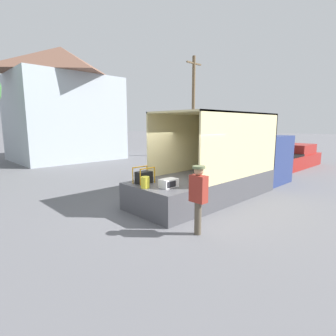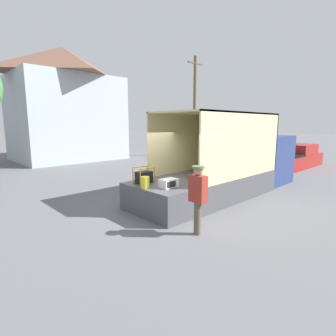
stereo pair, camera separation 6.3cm
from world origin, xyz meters
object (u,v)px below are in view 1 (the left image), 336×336
object	(u,v)px
portable_generator	(144,177)
utility_pole	(193,105)
box_truck	(239,167)
worker_person	(198,193)
microwave	(169,183)
orange_bucket	(145,182)
pickup_truck_red	(292,158)

from	to	relation	value
portable_generator	utility_pole	bearing A→B (deg)	34.93
box_truck	utility_pole	distance (m)	12.61
portable_generator	worker_person	distance (m)	2.49
box_truck	utility_pole	xyz separation A→B (m)	(7.72, 9.35, 3.46)
portable_generator	worker_person	size ratio (longest dim) A/B	0.35
microwave	portable_generator	distance (m)	0.99
microwave	portable_generator	bearing A→B (deg)	99.77
box_truck	worker_person	world-z (taller)	box_truck
portable_generator	utility_pole	distance (m)	15.69
portable_generator	orange_bucket	bearing A→B (deg)	-126.47
microwave	utility_pole	xyz separation A→B (m)	(12.41, 9.75, 3.38)
portable_generator	orange_bucket	distance (m)	0.69
microwave	utility_pole	distance (m)	16.14
portable_generator	pickup_truck_red	size ratio (longest dim) A/B	0.12
microwave	pickup_truck_red	xyz separation A→B (m)	(12.52, 1.17, -0.43)
worker_person	box_truck	bearing A→B (deg)	20.54
box_truck	portable_generator	size ratio (longest dim) A/B	11.63
orange_bucket	utility_pole	xyz separation A→B (m)	(12.98, 9.34, 3.34)
pickup_truck_red	portable_generator	bearing A→B (deg)	-179.13
orange_bucket	utility_pole	bearing A→B (deg)	35.72
box_truck	microwave	size ratio (longest dim) A/B	13.37
microwave	pickup_truck_red	distance (m)	12.59
microwave	orange_bucket	size ratio (longest dim) A/B	1.56
worker_person	pickup_truck_red	size ratio (longest dim) A/B	0.33
box_truck	microwave	bearing A→B (deg)	-175.05
box_truck	utility_pole	size ratio (longest dim) A/B	0.85
utility_pole	portable_generator	bearing A→B (deg)	-145.07
orange_bucket	utility_pole	size ratio (longest dim) A/B	0.04
pickup_truck_red	worker_person	bearing A→B (deg)	-168.33
microwave	orange_bucket	bearing A→B (deg)	143.95
box_truck	pickup_truck_red	xyz separation A→B (m)	(7.84, 0.76, -0.35)
utility_pole	microwave	bearing A→B (deg)	-141.82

